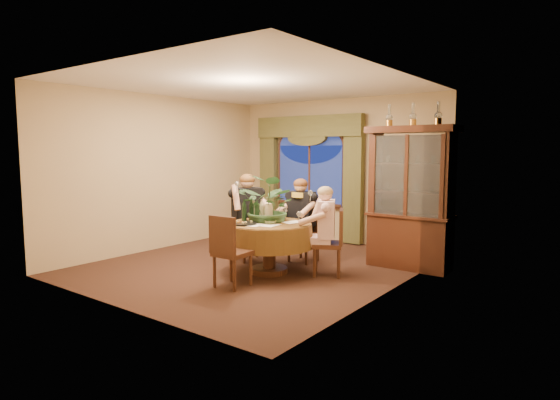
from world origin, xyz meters
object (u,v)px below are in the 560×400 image
Objects in this scene: oil_lamp_center at (413,114)px; stoneware_vase at (269,212)px; china_cabinet at (411,198)px; chair_back_right at (303,232)px; person_pink at (326,231)px; dining_table at (269,248)px; oil_lamp_left at (389,116)px; wine_bottle_3 at (257,211)px; person_scarf at (301,220)px; centerpiece_plant at (270,182)px; wine_bottle_0 at (251,210)px; oil_lamp_right at (438,113)px; olive_bowl at (271,222)px; wine_bottle_1 at (253,209)px; chair_right at (327,243)px; wine_bottle_4 at (262,210)px; chair_front_left at (232,251)px; wine_bottle_2 at (244,210)px; person_back at (247,218)px; chair_back at (251,231)px.

oil_lamp_center reaches higher than stoneware_vase.
china_cabinet reaches higher than chair_back_right.
dining_table is at bearing 90.00° from person_pink.
oil_lamp_left reaches higher than wine_bottle_3.
centerpiece_plant is (-0.04, -0.77, 0.66)m from person_scarf.
person_pink reaches higher than wine_bottle_0.
oil_lamp_center is 2.36m from centerpiece_plant.
oil_lamp_left is 1.00× the size of oil_lamp_right.
olive_bowl is at bearing -45.66° from stoneware_vase.
person_pink is at bearing 143.62° from person_scarf.
china_cabinet is 2.40m from wine_bottle_1.
chair_right is 1.00× the size of chair_back_right.
chair_back_right is (-1.16, -0.63, -1.86)m from oil_lamp_left.
china_cabinet is at bearing -162.67° from person_scarf.
person_pink is at bearing 20.46° from wine_bottle_4.
wine_bottle_3 is (-0.89, -0.49, 0.26)m from person_pink.
person_pink is (-0.81, -1.12, -1.69)m from oil_lamp_center.
olive_bowl is 0.28m from wine_bottle_3.
oil_lamp_right is 2.64m from centerpiece_plant.
person_pink is at bearing 58.12° from chair_front_left.
person_pink is 3.95× the size of wine_bottle_3.
dining_table is at bearing 12.17° from wine_bottle_2.
wine_bottle_1 is 1.00× the size of wine_bottle_4.
wine_bottle_4 is (-0.10, -0.08, -0.43)m from centerpiece_plant.
person_back is 5.31× the size of stoneware_vase.
oil_lamp_right is (1.92, 1.52, 1.97)m from dining_table.
wine_bottle_2 reaches higher than dining_table.
person_scarf is at bearing -159.20° from china_cabinet.
olive_bowl is at bearing 1.25° from wine_bottle_2.
chair_back_right is at bearing 66.94° from wine_bottle_2.
oil_lamp_center is (1.54, 1.52, 1.97)m from dining_table.
wine_bottle_3 reaches higher than chair_front_left.
oil_lamp_center is 0.38m from oil_lamp_right.
oil_lamp_center is 0.34× the size of centerpiece_plant.
centerpiece_plant reaches higher than wine_bottle_3.
china_cabinet is 6.58× the size of wine_bottle_2.
person_back is at bearing 142.43° from wine_bottle_3.
chair_front_left is at bearing -93.49° from olive_bowl.
centerpiece_plant is (-1.64, -1.38, 0.26)m from china_cabinet.
oil_lamp_center reaches higher than china_cabinet.
oil_lamp_left reaches higher than chair_back_right.
chair_right is 2.91× the size of wine_bottle_2.
oil_lamp_left is 2.54m from wine_bottle_1.
oil_lamp_right reaches higher than wine_bottle_0.
centerpiece_plant is at bearing 122.78° from dining_table.
stoneware_vase is at bearing 84.47° from person_scarf.
oil_lamp_center is 2.67m from olive_bowl.
oil_lamp_center is 3.13m from chair_back.
wine_bottle_4 is at bearing -132.86° from oil_lamp_left.
oil_lamp_left is 1.00× the size of oil_lamp_center.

